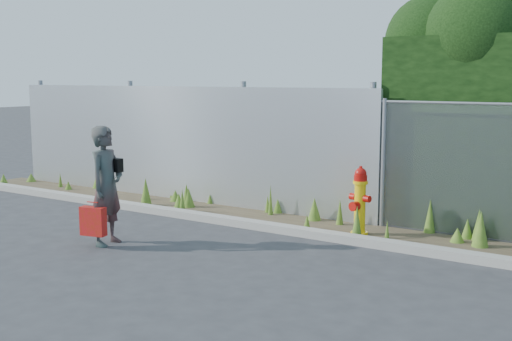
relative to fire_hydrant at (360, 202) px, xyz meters
name	(u,v)px	position (x,y,z in m)	size (l,w,h in m)	color
ground	(216,261)	(-0.99, -2.29, -0.52)	(80.00, 80.00, 0.00)	#343437
curb	(287,229)	(-0.99, -0.49, -0.46)	(16.00, 0.22, 0.12)	#9C988D
weed_strip	(306,217)	(-1.03, 0.22, -0.39)	(16.00, 1.30, 0.53)	#4A3D2A
corrugated_fence	(175,143)	(-4.23, 0.72, 0.59)	(8.50, 0.21, 2.30)	silver
fire_hydrant	(360,202)	(0.00, 0.00, 0.00)	(0.36, 0.32, 1.06)	yellow
woman	(107,186)	(-2.80, -2.44, 0.33)	(0.62, 0.41, 1.70)	#0F6258
red_tote_bag	(93,221)	(-2.81, -2.71, -0.13)	(0.37, 0.14, 0.48)	#A52609
black_shoulder_bag	(115,165)	(-2.78, -2.29, 0.62)	(0.26, 0.11, 0.19)	black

